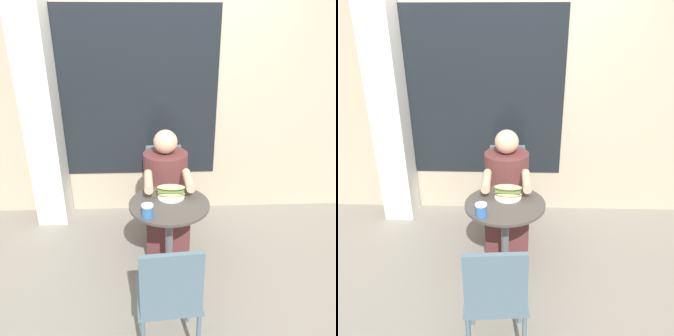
% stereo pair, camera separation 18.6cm
% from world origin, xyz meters
% --- Properties ---
extents(ground_plane, '(8.00, 8.00, 0.00)m').
position_xyz_m(ground_plane, '(0.00, 0.00, 0.00)').
color(ground_plane, gray).
extents(storefront_wall, '(8.00, 0.09, 2.80)m').
position_xyz_m(storefront_wall, '(-0.01, 1.28, 1.40)').
color(storefront_wall, '#B7A88E').
rests_on(storefront_wall, ground_plane).
extents(lattice_pillar, '(0.30, 0.30, 2.40)m').
position_xyz_m(lattice_pillar, '(-1.20, 1.07, 1.20)').
color(lattice_pillar, silver).
rests_on(lattice_pillar, ground_plane).
extents(cafe_table, '(0.60, 0.60, 0.75)m').
position_xyz_m(cafe_table, '(0.00, 0.00, 0.54)').
color(cafe_table, '#47423D').
rests_on(cafe_table, ground_plane).
extents(diner_chair, '(0.39, 0.39, 0.87)m').
position_xyz_m(diner_chair, '(-0.01, 0.86, 0.52)').
color(diner_chair, slate).
rests_on(diner_chair, ground_plane).
extents(seated_diner, '(0.40, 0.71, 1.15)m').
position_xyz_m(seated_diner, '(-0.00, 0.50, 0.49)').
color(seated_diner, brown).
rests_on(seated_diner, ground_plane).
extents(empty_chair_across, '(0.41, 0.41, 0.87)m').
position_xyz_m(empty_chair_across, '(-0.03, -0.67, 0.52)').
color(empty_chair_across, slate).
rests_on(empty_chair_across, ground_plane).
extents(sandwich_on_plate, '(0.22, 0.21, 0.10)m').
position_xyz_m(sandwich_on_plate, '(0.02, 0.09, 0.80)').
color(sandwich_on_plate, white).
rests_on(sandwich_on_plate, cafe_table).
extents(drink_cup, '(0.08, 0.08, 0.09)m').
position_xyz_m(drink_cup, '(-0.16, -0.18, 0.80)').
color(drink_cup, '#336BB7').
rests_on(drink_cup, cafe_table).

